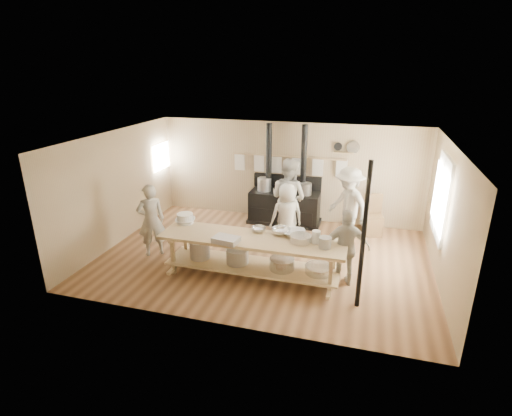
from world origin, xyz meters
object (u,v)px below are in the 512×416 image
at_px(cook_left, 288,198).
at_px(cook_right, 346,248).
at_px(cook_center, 287,216).
at_px(prep_table, 252,253).
at_px(cook_by_window, 348,205).
at_px(cook_far_left, 151,220).
at_px(stove, 284,204).
at_px(roasting_pan, 226,240).
at_px(chair, 372,223).

distance_m(cook_left, cook_right, 2.48).
xyz_separation_m(cook_center, cook_right, (1.41, -1.29, -0.01)).
distance_m(cook_left, cook_center, 0.70).
bearing_deg(prep_table, cook_center, 76.68).
distance_m(cook_left, cook_by_window, 1.41).
xyz_separation_m(cook_far_left, cook_right, (4.15, -0.13, -0.06)).
xyz_separation_m(stove, prep_table, (-0.00, -3.02, -0.00)).
height_order(prep_table, cook_by_window, cook_by_window).
distance_m(stove, cook_right, 3.30).
relative_size(cook_by_window, roasting_pan, 3.82).
distance_m(stove, cook_far_left, 3.57).
bearing_deg(cook_left, prep_table, 107.37).
bearing_deg(prep_table, chair, 51.89).
xyz_separation_m(stove, roasting_pan, (-0.40, -3.35, 0.38)).
distance_m(stove, cook_by_window, 1.87).
xyz_separation_m(cook_by_window, roasting_pan, (-2.06, -2.58, -0.00)).
relative_size(cook_left, cook_center, 1.27).
bearing_deg(roasting_pan, cook_far_left, 160.40).
height_order(cook_left, cook_center, cook_left).
bearing_deg(chair, prep_table, -136.62).
xyz_separation_m(cook_left, cook_by_window, (1.41, 0.05, -0.06)).
bearing_deg(roasting_pan, stove, 83.21).
xyz_separation_m(cook_far_left, cook_left, (2.64, 1.82, 0.16)).
bearing_deg(roasting_pan, chair, 50.39).
height_order(cook_center, roasting_pan, cook_center).
distance_m(prep_table, cook_left, 2.26).
bearing_deg(cook_far_left, cook_right, 140.51).
distance_m(stove, prep_table, 3.02).
relative_size(stove, cook_left, 1.35).
height_order(cook_far_left, chair, cook_far_left).
height_order(prep_table, cook_left, cook_left).
bearing_deg(cook_far_left, cook_center, 165.27).
relative_size(stove, chair, 2.62).
relative_size(cook_right, roasting_pan, 3.17).
height_order(prep_table, cook_right, cook_right).
height_order(prep_table, cook_far_left, cook_far_left).
distance_m(stove, roasting_pan, 3.39).
relative_size(prep_table, roasting_pan, 7.59).
xyz_separation_m(prep_table, cook_right, (1.77, 0.25, 0.23)).
bearing_deg(chair, cook_far_left, -160.19).
relative_size(cook_far_left, cook_right, 1.07).
bearing_deg(cook_center, prep_table, 47.35).
height_order(stove, cook_far_left, stove).
distance_m(stove, chair, 2.27).
relative_size(cook_far_left, roasting_pan, 3.41).
relative_size(stove, cook_right, 1.73).
bearing_deg(cook_by_window, chair, 90.51).
bearing_deg(stove, cook_left, -72.45).
bearing_deg(cook_far_left, chair, 170.60).
bearing_deg(cook_far_left, roasting_pan, 122.68).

